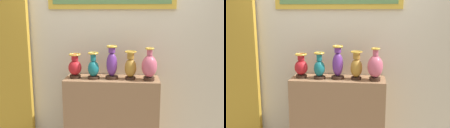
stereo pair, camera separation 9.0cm
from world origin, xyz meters
TOP-DOWN VIEW (x-y plane):
  - display_shelf at (0.00, 0.00)m, footprint 1.16×0.40m
  - back_wall at (-0.00, 0.26)m, footprint 3.52×0.14m
  - curtain_gold at (-1.39, 0.14)m, footprint 0.60×0.08m
  - vase_crimson at (-0.45, -0.03)m, footprint 0.16×0.16m
  - vase_teal at (-0.22, -0.05)m, footprint 0.14×0.14m
  - vase_violet at (-0.00, -0.03)m, footprint 0.16×0.16m
  - vase_ochre at (0.23, -0.04)m, footprint 0.14×0.14m
  - vase_rose at (0.45, -0.07)m, footprint 0.18×0.18m

SIDE VIEW (x-z plane):
  - display_shelf at x=0.00m, z-range 0.00..1.03m
  - curtain_gold at x=-1.39m, z-range 0.00..2.17m
  - vase_teal at x=-0.22m, z-range 1.01..1.34m
  - vase_crimson at x=-0.45m, z-range 1.02..1.33m
  - vase_ochre at x=0.23m, z-range 1.02..1.36m
  - vase_rose at x=0.45m, z-range 1.01..1.40m
  - vase_violet at x=0.00m, z-range 1.02..1.43m
  - back_wall at x=0.00m, z-range 0.02..3.14m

